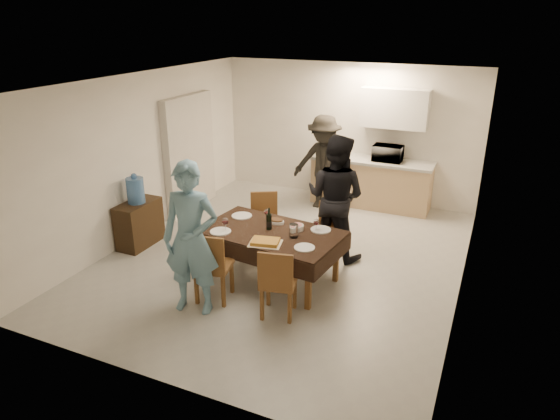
{
  "coord_description": "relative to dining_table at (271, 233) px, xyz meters",
  "views": [
    {
      "loc": [
        2.67,
        -6.18,
        3.44
      ],
      "look_at": [
        0.05,
        -0.3,
        0.89
      ],
      "focal_mm": 32.0,
      "sensor_mm": 36.0,
      "label": 1
    }
  ],
  "objects": [
    {
      "name": "floor",
      "position": [
        -0.08,
        0.67,
        -0.69
      ],
      "size": [
        5.0,
        6.0,
        0.02
      ],
      "primitive_type": "cube",
      "color": "#A5A5A0",
      "rests_on": "ground"
    },
    {
      "name": "ceiling",
      "position": [
        -0.08,
        0.67,
        1.91
      ],
      "size": [
        5.0,
        6.0,
        0.02
      ],
      "primitive_type": "cube",
      "color": "white",
      "rests_on": "wall_back"
    },
    {
      "name": "wall_back",
      "position": [
        -0.08,
        3.67,
        0.61
      ],
      "size": [
        5.0,
        0.02,
        2.6
      ],
      "primitive_type": "cube",
      "color": "white",
      "rests_on": "floor"
    },
    {
      "name": "wall_front",
      "position": [
        -0.08,
        -2.33,
        0.61
      ],
      "size": [
        5.0,
        0.02,
        2.6
      ],
      "primitive_type": "cube",
      "color": "white",
      "rests_on": "floor"
    },
    {
      "name": "wall_left",
      "position": [
        -2.58,
        0.67,
        0.61
      ],
      "size": [
        0.02,
        6.0,
        2.6
      ],
      "primitive_type": "cube",
      "color": "white",
      "rests_on": "floor"
    },
    {
      "name": "wall_right",
      "position": [
        2.42,
        0.67,
        0.61
      ],
      "size": [
        0.02,
        6.0,
        2.6
      ],
      "primitive_type": "cube",
      "color": "white",
      "rests_on": "floor"
    },
    {
      "name": "stub_partition",
      "position": [
        -2.5,
        1.87,
        0.36
      ],
      "size": [
        0.15,
        1.4,
        2.1
      ],
      "primitive_type": "cube",
      "color": "silver",
      "rests_on": "floor"
    },
    {
      "name": "kitchen_base_cabinet",
      "position": [
        0.52,
        3.35,
        -0.26
      ],
      "size": [
        2.2,
        0.6,
        0.86
      ],
      "primitive_type": "cube",
      "color": "tan",
      "rests_on": "floor"
    },
    {
      "name": "kitchen_worktop",
      "position": [
        0.52,
        3.35,
        0.2
      ],
      "size": [
        2.24,
        0.64,
        0.05
      ],
      "primitive_type": "cube",
      "color": "#A8A8A3",
      "rests_on": "kitchen_base_cabinet"
    },
    {
      "name": "upper_cabinet",
      "position": [
        0.82,
        3.49,
        1.16
      ],
      "size": [
        1.2,
        0.34,
        0.7
      ],
      "primitive_type": "cube",
      "color": "silver",
      "rests_on": "wall_back"
    },
    {
      "name": "dining_table",
      "position": [
        0.0,
        0.0,
        0.0
      ],
      "size": [
        1.96,
        1.29,
        0.72
      ],
      "rotation": [
        0.0,
        0.0,
        -0.12
      ],
      "color": "black",
      "rests_on": "floor"
    },
    {
      "name": "chair_near_left",
      "position": [
        -0.45,
        -0.84,
        -0.11
      ],
      "size": [
        0.51,
        0.52,
        0.52
      ],
      "rotation": [
        0.0,
        0.0,
        0.21
      ],
      "color": "brown",
      "rests_on": "floor"
    },
    {
      "name": "chair_near_right",
      "position": [
        0.45,
        -0.84,
        -0.13
      ],
      "size": [
        0.49,
        0.5,
        0.49
      ],
      "rotation": [
        0.0,
        0.0,
        0.21
      ],
      "color": "brown",
      "rests_on": "floor"
    },
    {
      "name": "chair_far_left",
      "position": [
        -0.45,
        0.66,
        -0.14
      ],
      "size": [
        0.56,
        0.58,
        0.49
      ],
      "rotation": [
        0.0,
        0.0,
        3.65
      ],
      "color": "brown",
      "rests_on": "floor"
    },
    {
      "name": "chair_far_right",
      "position": [
        0.45,
        0.67,
        -0.15
      ],
      "size": [
        0.52,
        0.53,
        0.47
      ],
      "rotation": [
        0.0,
        0.0,
        2.75
      ],
      "color": "brown",
      "rests_on": "floor"
    },
    {
      "name": "console",
      "position": [
        -2.36,
        0.16,
        -0.33
      ],
      "size": [
        0.38,
        0.77,
        0.71
      ],
      "primitive_type": "cube",
      "color": "#322110",
      "rests_on": "floor"
    },
    {
      "name": "water_jug",
      "position": [
        -2.36,
        0.16,
        0.22
      ],
      "size": [
        0.26,
        0.26,
        0.4
      ],
      "primitive_type": "cylinder",
      "color": "#4D83CA",
      "rests_on": "console"
    },
    {
      "name": "wine_bottle",
      "position": [
        -0.05,
        0.05,
        0.19
      ],
      "size": [
        0.08,
        0.08,
        0.3
      ],
      "primitive_type": null,
      "color": "black",
      "rests_on": "dining_table"
    },
    {
      "name": "water_pitcher",
      "position": [
        0.35,
        -0.05,
        0.12
      ],
      "size": [
        0.12,
        0.12,
        0.18
      ],
      "primitive_type": "cylinder",
      "color": "white",
      "rests_on": "dining_table"
    },
    {
      "name": "savoury_tart",
      "position": [
        0.1,
        -0.38,
        0.06
      ],
      "size": [
        0.46,
        0.38,
        0.05
      ],
      "primitive_type": "cube",
      "rotation": [
        0.0,
        0.0,
        0.22
      ],
      "color": "gold",
      "rests_on": "dining_table"
    },
    {
      "name": "salad_bowl",
      "position": [
        0.3,
        0.18,
        0.07
      ],
      "size": [
        0.18,
        0.18,
        0.07
      ],
      "primitive_type": "cylinder",
      "color": "white",
      "rests_on": "dining_table"
    },
    {
      "name": "mushroom_dish",
      "position": [
        -0.05,
        0.28,
        0.05
      ],
      "size": [
        0.21,
        0.21,
        0.04
      ],
      "primitive_type": "cylinder",
      "color": "white",
      "rests_on": "dining_table"
    },
    {
      "name": "wine_glass_a",
      "position": [
        -0.55,
        -0.25,
        0.13
      ],
      "size": [
        0.09,
        0.09,
        0.2
      ],
      "primitive_type": null,
      "color": "white",
      "rests_on": "dining_table"
    },
    {
      "name": "wine_glass_b",
      "position": [
        0.55,
        0.25,
        0.12
      ],
      "size": [
        0.08,
        0.08,
        0.17
      ],
      "primitive_type": null,
      "color": "white",
      "rests_on": "dining_table"
    },
    {
      "name": "wine_glass_c",
      "position": [
        -0.2,
        0.3,
        0.12
      ],
      "size": [
        0.08,
        0.08,
        0.18
      ],
      "primitive_type": null,
      "color": "white",
      "rests_on": "dining_table"
    },
    {
      "name": "plate_near_left",
      "position": [
        -0.6,
        -0.3,
        0.04
      ],
      "size": [
        0.28,
        0.28,
        0.02
      ],
      "primitive_type": "cylinder",
      "color": "white",
      "rests_on": "dining_table"
    },
    {
      "name": "plate_near_right",
      "position": [
        0.6,
        -0.3,
        0.04
      ],
      "size": [
        0.26,
        0.26,
        0.02
      ],
      "primitive_type": "cylinder",
      "color": "white",
      "rests_on": "dining_table"
    },
    {
      "name": "plate_far_left",
      "position": [
        -0.6,
        0.3,
        0.04
      ],
      "size": [
        0.29,
        0.29,
        0.02
      ],
      "primitive_type": "cylinder",
      "color": "white",
      "rests_on": "dining_table"
    },
    {
      "name": "plate_far_right",
      "position": [
        0.6,
        0.3,
        0.04
      ],
      "size": [
        0.27,
        0.27,
        0.02
      ],
      "primitive_type": "cylinder",
      "color": "white",
      "rests_on": "dining_table"
    },
    {
      "name": "microwave",
      "position": [
        0.8,
        3.35,
        0.37
      ],
      "size": [
        0.52,
        0.36,
        0.29
      ],
      "primitive_type": "imported",
      "rotation": [
        0.0,
        0.0,
        3.14
      ],
      "color": "silver",
      "rests_on": "kitchen_worktop"
    },
    {
      "name": "person_near",
      "position": [
        -0.55,
        -1.05,
        0.26
      ],
      "size": [
        0.77,
        0.59,
        1.89
      ],
      "primitive_type": "imported",
      "rotation": [
        0.0,
        0.0,
        0.21
      ],
      "color": "#6696B0",
      "rests_on": "floor"
    },
    {
      "name": "person_far",
      "position": [
        0.55,
        1.05,
        0.24
      ],
      "size": [
        0.99,
        0.82,
        1.87
      ],
      "primitive_type": "imported",
      "rotation": [
        0.0,
        0.0,
        3.01
      ],
      "color": "black",
      "rests_on": "floor"
    },
    {
      "name": "person_kitchen",
      "position": [
        -0.28,
        2.9,
        0.18
      ],
      "size": [
        1.13,
        0.65,
        1.75
      ],
      "primitive_type": "imported",
      "color": "black",
      "rests_on": "floor"
    }
  ]
}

